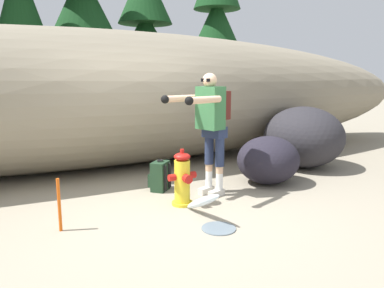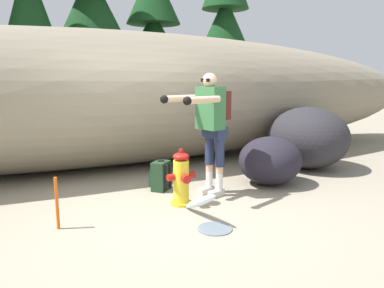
{
  "view_description": "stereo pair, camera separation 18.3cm",
  "coord_description": "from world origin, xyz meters",
  "px_view_note": "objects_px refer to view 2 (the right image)",
  "views": [
    {
      "loc": [
        -1.89,
        -4.0,
        1.67
      ],
      "look_at": [
        0.51,
        0.49,
        0.75
      ],
      "focal_mm": 34.33,
      "sensor_mm": 36.0,
      "label": 1
    },
    {
      "loc": [
        -1.73,
        -4.09,
        1.67
      ],
      "look_at": [
        0.51,
        0.49,
        0.75
      ],
      "focal_mm": 34.33,
      "sensor_mm": 36.0,
      "label": 2
    }
  ],
  "objects_px": {
    "boulder_mid": "(270,161)",
    "utility_worker": "(211,119)",
    "spare_backpack": "(161,176)",
    "boulder_large": "(308,138)",
    "survey_stake": "(57,203)",
    "fire_hydrant": "(181,179)"
  },
  "relations": [
    {
      "from": "utility_worker",
      "to": "spare_backpack",
      "type": "xyz_separation_m",
      "value": [
        -0.55,
        0.56,
        -0.89
      ]
    },
    {
      "from": "fire_hydrant",
      "to": "survey_stake",
      "type": "distance_m",
      "value": 1.58
    },
    {
      "from": "fire_hydrant",
      "to": "survey_stake",
      "type": "bearing_deg",
      "value": -175.45
    },
    {
      "from": "spare_backpack",
      "to": "survey_stake",
      "type": "height_order",
      "value": "survey_stake"
    },
    {
      "from": "utility_worker",
      "to": "boulder_mid",
      "type": "bearing_deg",
      "value": 167.29
    },
    {
      "from": "spare_backpack",
      "to": "boulder_mid",
      "type": "xyz_separation_m",
      "value": [
        1.68,
        -0.46,
        0.16
      ]
    },
    {
      "from": "utility_worker",
      "to": "spare_backpack",
      "type": "relative_size",
      "value": 3.69
    },
    {
      "from": "fire_hydrant",
      "to": "survey_stake",
      "type": "height_order",
      "value": "fire_hydrant"
    },
    {
      "from": "utility_worker",
      "to": "boulder_mid",
      "type": "distance_m",
      "value": 1.35
    },
    {
      "from": "fire_hydrant",
      "to": "boulder_mid",
      "type": "relative_size",
      "value": 0.74
    },
    {
      "from": "boulder_mid",
      "to": "survey_stake",
      "type": "distance_m",
      "value": 3.27
    },
    {
      "from": "fire_hydrant",
      "to": "survey_stake",
      "type": "relative_size",
      "value": 1.26
    },
    {
      "from": "fire_hydrant",
      "to": "utility_worker",
      "type": "relative_size",
      "value": 0.44
    },
    {
      "from": "boulder_large",
      "to": "boulder_mid",
      "type": "distance_m",
      "value": 1.44
    },
    {
      "from": "boulder_mid",
      "to": "boulder_large",
      "type": "bearing_deg",
      "value": 23.54
    },
    {
      "from": "utility_worker",
      "to": "survey_stake",
      "type": "relative_size",
      "value": 2.89
    },
    {
      "from": "boulder_mid",
      "to": "utility_worker",
      "type": "bearing_deg",
      "value": -175.09
    },
    {
      "from": "fire_hydrant",
      "to": "spare_backpack",
      "type": "bearing_deg",
      "value": 90.86
    },
    {
      "from": "utility_worker",
      "to": "boulder_large",
      "type": "distance_m",
      "value": 2.59
    },
    {
      "from": "utility_worker",
      "to": "survey_stake",
      "type": "height_order",
      "value": "utility_worker"
    },
    {
      "from": "boulder_large",
      "to": "survey_stake",
      "type": "xyz_separation_m",
      "value": [
        -4.55,
        -0.97,
        -0.27
      ]
    },
    {
      "from": "boulder_mid",
      "to": "spare_backpack",
      "type": "bearing_deg",
      "value": 164.7
    }
  ]
}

